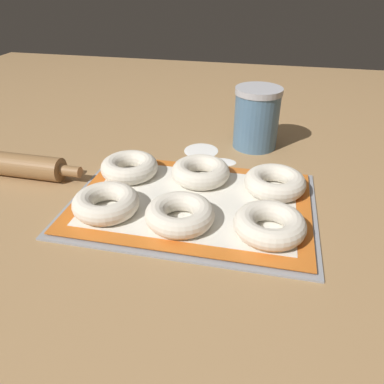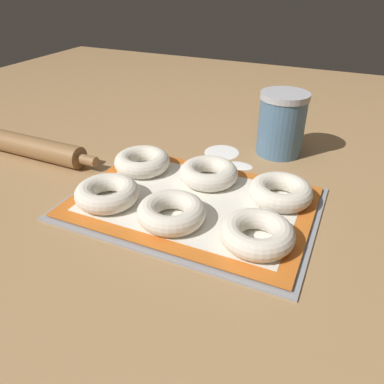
{
  "view_description": "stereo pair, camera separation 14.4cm",
  "coord_description": "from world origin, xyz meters",
  "px_view_note": "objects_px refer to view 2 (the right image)",
  "views": [
    {
      "loc": [
        0.16,
        -0.65,
        0.45
      ],
      "look_at": [
        0.01,
        0.02,
        0.03
      ],
      "focal_mm": 35.0,
      "sensor_mm": 36.0,
      "label": 1
    },
    {
      "loc": [
        0.29,
        -0.6,
        0.45
      ],
      "look_at": [
        0.01,
        0.02,
        0.03
      ],
      "focal_mm": 35.0,
      "sensor_mm": 36.0,
      "label": 2
    }
  ],
  "objects_px": {
    "bagel_front_center": "(172,212)",
    "bagel_back_center": "(209,173)",
    "bagel_back_right": "(280,192)",
    "rolling_pin": "(27,146)",
    "baking_tray": "(192,203)",
    "bagel_front_left": "(107,193)",
    "bagel_back_left": "(142,162)",
    "flour_canister": "(282,124)",
    "bagel_front_right": "(257,234)"
  },
  "relations": [
    {
      "from": "bagel_front_center",
      "to": "bagel_back_center",
      "type": "relative_size",
      "value": 1.0
    },
    {
      "from": "bagel_back_right",
      "to": "rolling_pin",
      "type": "distance_m",
      "value": 0.68
    },
    {
      "from": "baking_tray",
      "to": "rolling_pin",
      "type": "bearing_deg",
      "value": 175.94
    },
    {
      "from": "bagel_front_left",
      "to": "bagel_back_right",
      "type": "bearing_deg",
      "value": 25.44
    },
    {
      "from": "bagel_back_center",
      "to": "bagel_back_left",
      "type": "bearing_deg",
      "value": -175.56
    },
    {
      "from": "bagel_back_center",
      "to": "flour_canister",
      "type": "relative_size",
      "value": 0.81
    },
    {
      "from": "bagel_front_left",
      "to": "rolling_pin",
      "type": "relative_size",
      "value": 0.3
    },
    {
      "from": "bagel_back_center",
      "to": "bagel_back_right",
      "type": "height_order",
      "value": "same"
    },
    {
      "from": "bagel_back_left",
      "to": "rolling_pin",
      "type": "xyz_separation_m",
      "value": [
        -0.34,
        -0.04,
        -0.0
      ]
    },
    {
      "from": "bagel_back_left",
      "to": "bagel_front_center",
      "type": "bearing_deg",
      "value": -44.9
    },
    {
      "from": "bagel_front_center",
      "to": "bagel_front_right",
      "type": "bearing_deg",
      "value": 1.09
    },
    {
      "from": "bagel_front_left",
      "to": "baking_tray",
      "type": "bearing_deg",
      "value": 25.95
    },
    {
      "from": "rolling_pin",
      "to": "bagel_back_center",
      "type": "bearing_deg",
      "value": 6.47
    },
    {
      "from": "bagel_front_right",
      "to": "bagel_back_right",
      "type": "xyz_separation_m",
      "value": [
        0.0,
        0.16,
        0.0
      ]
    },
    {
      "from": "baking_tray",
      "to": "rolling_pin",
      "type": "height_order",
      "value": "rolling_pin"
    },
    {
      "from": "bagel_back_left",
      "to": "bagel_front_right",
      "type": "bearing_deg",
      "value": -25.64
    },
    {
      "from": "baking_tray",
      "to": "bagel_front_left",
      "type": "distance_m",
      "value": 0.18
    },
    {
      "from": "bagel_front_right",
      "to": "flour_canister",
      "type": "xyz_separation_m",
      "value": [
        -0.06,
        0.42,
        0.05
      ]
    },
    {
      "from": "bagel_back_left",
      "to": "rolling_pin",
      "type": "bearing_deg",
      "value": -172.5
    },
    {
      "from": "bagel_back_right",
      "to": "rolling_pin",
      "type": "height_order",
      "value": "rolling_pin"
    },
    {
      "from": "flour_canister",
      "to": "bagel_back_center",
      "type": "bearing_deg",
      "value": -113.87
    },
    {
      "from": "bagel_front_center",
      "to": "bagel_back_left",
      "type": "relative_size",
      "value": 1.0
    },
    {
      "from": "bagel_back_center",
      "to": "bagel_front_left",
      "type": "bearing_deg",
      "value": -133.3
    },
    {
      "from": "bagel_front_center",
      "to": "bagel_front_right",
      "type": "xyz_separation_m",
      "value": [
        0.17,
        0.0,
        0.0
      ]
    },
    {
      "from": "flour_canister",
      "to": "bagel_back_left",
      "type": "bearing_deg",
      "value": -137.35
    },
    {
      "from": "bagel_front_left",
      "to": "rolling_pin",
      "type": "height_order",
      "value": "rolling_pin"
    },
    {
      "from": "bagel_front_center",
      "to": "bagel_back_center",
      "type": "height_order",
      "value": "same"
    },
    {
      "from": "baking_tray",
      "to": "bagel_back_left",
      "type": "distance_m",
      "value": 0.19
    },
    {
      "from": "bagel_front_right",
      "to": "bagel_back_center",
      "type": "distance_m",
      "value": 0.24
    },
    {
      "from": "bagel_back_left",
      "to": "bagel_back_center",
      "type": "relative_size",
      "value": 1.0
    },
    {
      "from": "bagel_front_left",
      "to": "bagel_front_center",
      "type": "xyz_separation_m",
      "value": [
        0.16,
        -0.01,
        0.0
      ]
    },
    {
      "from": "bagel_back_left",
      "to": "rolling_pin",
      "type": "distance_m",
      "value": 0.34
    },
    {
      "from": "bagel_back_left",
      "to": "bagel_back_center",
      "type": "xyz_separation_m",
      "value": [
        0.17,
        0.01,
        0.0
      ]
    },
    {
      "from": "bagel_front_right",
      "to": "rolling_pin",
      "type": "height_order",
      "value": "rolling_pin"
    },
    {
      "from": "flour_canister",
      "to": "bagel_front_center",
      "type": "bearing_deg",
      "value": -105.0
    },
    {
      "from": "bagel_back_right",
      "to": "rolling_pin",
      "type": "bearing_deg",
      "value": -176.29
    },
    {
      "from": "flour_canister",
      "to": "bagel_front_left",
      "type": "bearing_deg",
      "value": -123.0
    },
    {
      "from": "bagel_front_center",
      "to": "bagel_front_left",
      "type": "bearing_deg",
      "value": 177.62
    },
    {
      "from": "bagel_front_left",
      "to": "bagel_back_left",
      "type": "height_order",
      "value": "same"
    },
    {
      "from": "baking_tray",
      "to": "bagel_front_right",
      "type": "height_order",
      "value": "bagel_front_right"
    },
    {
      "from": "bagel_front_left",
      "to": "rolling_pin",
      "type": "xyz_separation_m",
      "value": [
        -0.35,
        0.12,
        -0.0
      ]
    },
    {
      "from": "bagel_front_center",
      "to": "bagel_back_right",
      "type": "height_order",
      "value": "same"
    },
    {
      "from": "flour_canister",
      "to": "rolling_pin",
      "type": "distance_m",
      "value": 0.69
    },
    {
      "from": "baking_tray",
      "to": "bagel_back_right",
      "type": "bearing_deg",
      "value": 24.95
    },
    {
      "from": "bagel_front_center",
      "to": "bagel_front_right",
      "type": "height_order",
      "value": "same"
    },
    {
      "from": "bagel_front_left",
      "to": "rolling_pin",
      "type": "bearing_deg",
      "value": 161.5
    },
    {
      "from": "bagel_front_right",
      "to": "bagel_front_left",
      "type": "bearing_deg",
      "value": 179.43
    },
    {
      "from": "bagel_front_right",
      "to": "bagel_back_center",
      "type": "bearing_deg",
      "value": 133.51
    },
    {
      "from": "bagel_front_center",
      "to": "bagel_back_left",
      "type": "xyz_separation_m",
      "value": [
        -0.17,
        0.17,
        0.0
      ]
    },
    {
      "from": "bagel_back_left",
      "to": "rolling_pin",
      "type": "relative_size",
      "value": 0.3
    }
  ]
}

